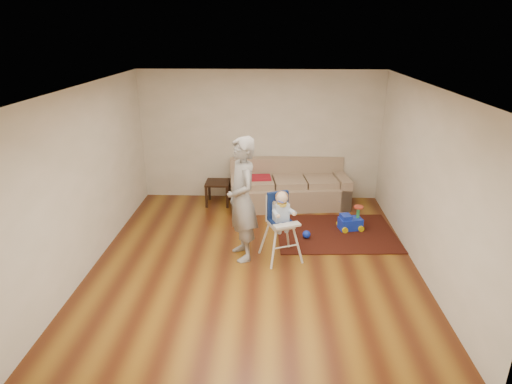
{
  "coord_description": "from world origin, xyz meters",
  "views": [
    {
      "loc": [
        0.25,
        -5.98,
        3.44
      ],
      "look_at": [
        0.0,
        0.4,
        1.0
      ],
      "focal_mm": 30.0,
      "sensor_mm": 36.0,
      "label": 1
    }
  ],
  "objects_px": {
    "ride_on_toy": "(351,218)",
    "adult": "(242,200)",
    "sofa": "(289,184)",
    "toy_ball": "(306,234)",
    "side_table": "(218,193)",
    "high_chair": "(281,227)"
  },
  "relations": [
    {
      "from": "toy_ball",
      "to": "high_chair",
      "type": "height_order",
      "value": "high_chair"
    },
    {
      "from": "adult",
      "to": "side_table",
      "type": "bearing_deg",
      "value": 175.77
    },
    {
      "from": "ride_on_toy",
      "to": "high_chair",
      "type": "distance_m",
      "value": 1.71
    },
    {
      "from": "ride_on_toy",
      "to": "toy_ball",
      "type": "bearing_deg",
      "value": -167.43
    },
    {
      "from": "sofa",
      "to": "ride_on_toy",
      "type": "bearing_deg",
      "value": -53.22
    },
    {
      "from": "side_table",
      "to": "ride_on_toy",
      "type": "bearing_deg",
      "value": -24.24
    },
    {
      "from": "sofa",
      "to": "ride_on_toy",
      "type": "distance_m",
      "value": 1.6
    },
    {
      "from": "side_table",
      "to": "high_chair",
      "type": "distance_m",
      "value": 2.59
    },
    {
      "from": "ride_on_toy",
      "to": "toy_ball",
      "type": "relative_size",
      "value": 3.14
    },
    {
      "from": "sofa",
      "to": "toy_ball",
      "type": "distance_m",
      "value": 1.62
    },
    {
      "from": "side_table",
      "to": "ride_on_toy",
      "type": "distance_m",
      "value": 2.81
    },
    {
      "from": "high_chair",
      "to": "adult",
      "type": "relative_size",
      "value": 0.58
    },
    {
      "from": "side_table",
      "to": "ride_on_toy",
      "type": "xyz_separation_m",
      "value": [
        2.56,
        -1.15,
        -0.01
      ]
    },
    {
      "from": "sofa",
      "to": "toy_ball",
      "type": "xyz_separation_m",
      "value": [
        0.27,
        -1.55,
        -0.37
      ]
    },
    {
      "from": "side_table",
      "to": "adult",
      "type": "height_order",
      "value": "adult"
    },
    {
      "from": "sofa",
      "to": "adult",
      "type": "bearing_deg",
      "value": -116.76
    },
    {
      "from": "ride_on_toy",
      "to": "adult",
      "type": "height_order",
      "value": "adult"
    },
    {
      "from": "toy_ball",
      "to": "side_table",
      "type": "bearing_deg",
      "value": 138.2
    },
    {
      "from": "sofa",
      "to": "adult",
      "type": "relative_size",
      "value": 1.26
    },
    {
      "from": "sofa",
      "to": "ride_on_toy",
      "type": "relative_size",
      "value": 5.63
    },
    {
      "from": "toy_ball",
      "to": "sofa",
      "type": "bearing_deg",
      "value": 99.75
    },
    {
      "from": "toy_ball",
      "to": "high_chair",
      "type": "relative_size",
      "value": 0.12
    }
  ]
}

